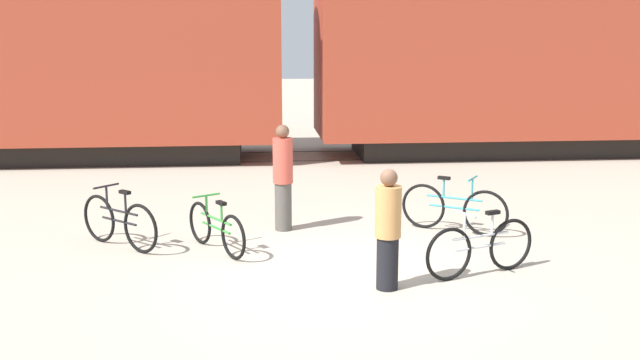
# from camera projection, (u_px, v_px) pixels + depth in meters

# --- Properties ---
(ground_plane) EXTENTS (80.00, 80.00, 0.00)m
(ground_plane) POSITION_uv_depth(u_px,v_px,m) (344.00, 273.00, 10.23)
(ground_plane) COLOR #B2A893
(freight_train) EXTENTS (54.26, 3.13, 5.77)m
(freight_train) POSITION_uv_depth(u_px,v_px,m) (299.00, 38.00, 18.96)
(freight_train) COLOR black
(freight_train) RESTS_ON ground_plane
(rail_near) EXTENTS (66.26, 0.07, 0.01)m
(rail_near) POSITION_uv_depth(u_px,v_px,m) (301.00, 161.00, 18.86)
(rail_near) COLOR #4C4238
(rail_near) RESTS_ON ground_plane
(rail_far) EXTENTS (66.26, 0.07, 0.01)m
(rail_far) POSITION_uv_depth(u_px,v_px,m) (298.00, 152.00, 20.26)
(rail_far) COLOR #4C4238
(rail_far) RESTS_ON ground_plane
(bicycle_green) EXTENTS (0.92, 1.46, 0.82)m
(bicycle_green) POSITION_uv_depth(u_px,v_px,m) (216.00, 228.00, 11.17)
(bicycle_green) COLOR black
(bicycle_green) RESTS_ON ground_plane
(bicycle_teal) EXTENTS (1.54, 1.04, 0.94)m
(bicycle_teal) POSITION_uv_depth(u_px,v_px,m) (454.00, 208.00, 12.22)
(bicycle_teal) COLOR black
(bicycle_teal) RESTS_ON ground_plane
(bicycle_silver) EXTENTS (1.66, 0.68, 0.90)m
(bicycle_silver) POSITION_uv_depth(u_px,v_px,m) (480.00, 248.00, 10.08)
(bicycle_silver) COLOR black
(bicycle_silver) RESTS_ON ground_plane
(bicycle_black) EXTENTS (1.32, 1.22, 0.94)m
(bicycle_black) POSITION_uv_depth(u_px,v_px,m) (119.00, 222.00, 11.37)
(bicycle_black) COLOR black
(bicycle_black) RESTS_ON ground_plane
(person_in_tan) EXTENTS (0.33, 0.33, 1.57)m
(person_in_tan) POSITION_uv_depth(u_px,v_px,m) (388.00, 230.00, 9.46)
(person_in_tan) COLOR black
(person_in_tan) RESTS_ON ground_plane
(person_in_red) EXTENTS (0.33, 0.33, 1.76)m
(person_in_red) POSITION_uv_depth(u_px,v_px,m) (283.00, 177.00, 12.25)
(person_in_red) COLOR #514C47
(person_in_red) RESTS_ON ground_plane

